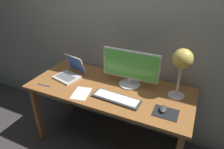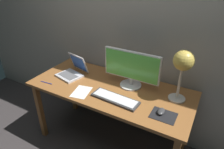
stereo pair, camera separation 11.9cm
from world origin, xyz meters
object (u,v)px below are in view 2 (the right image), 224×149
Objects in this scene: monitor at (131,68)px; laptop at (74,69)px; pen at (46,83)px; mouse at (161,111)px; keyboard_main at (115,99)px; desk_lamp at (183,64)px.

monitor reaches higher than laptop.
laptop is 0.32m from pen.
laptop is at bearing 170.29° from mouse.
keyboard_main is 1.37× the size of laptop.
keyboard_main is at bearing 6.69° from pen.
desk_lamp is at bearing 76.41° from mouse.
desk_lamp is 3.32× the size of pen.
mouse is at bearing 5.23° from pen.
keyboard_main is 4.66× the size of mouse.
keyboard_main is 0.75m from pen.
keyboard_main is 0.65m from laptop.
monitor is 0.66m from laptop.
keyboard_main reaches higher than pen.
desk_lamp is (0.48, 0.28, 0.34)m from keyboard_main.
laptop reaches higher than pen.
pen is at bearing -154.19° from monitor.
desk_lamp is at bearing 4.41° from laptop.
keyboard_main is at bearing -149.60° from desk_lamp.
keyboard_main is 0.65m from desk_lamp.
pen is (-1.22, -0.37, -0.35)m from desk_lamp.
pen is at bearing -115.07° from laptop.
keyboard_main is at bearing -17.50° from laptop.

